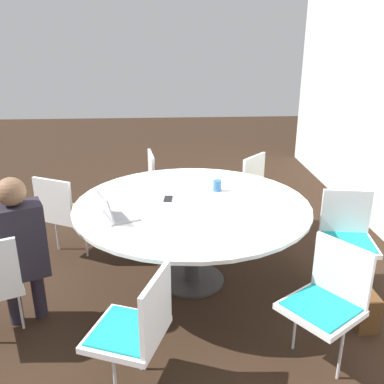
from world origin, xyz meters
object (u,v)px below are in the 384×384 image
at_px(chair_1, 137,325).
at_px(chair_4, 263,188).
at_px(cell_phone, 168,199).
at_px(chair_3, 347,233).
at_px(handbag, 361,305).
at_px(laptop, 114,212).
at_px(chair_2, 328,296).
at_px(coffee_cup, 217,186).
at_px(chair_6, 64,209).
at_px(person_0, 19,244).
at_px(chair_5, 163,182).

xyz_separation_m(chair_1, chair_4, (-2.29, 1.25, 0.00)).
relative_size(chair_1, cell_phone, 5.80).
bearing_deg(chair_3, chair_1, 42.12).
bearing_deg(chair_3, handbag, 92.41).
bearing_deg(cell_phone, laptop, -47.77).
height_order(laptop, handbag, laptop).
distance_m(chair_2, laptop, 1.66).
distance_m(laptop, coffee_cup, 1.04).
bearing_deg(chair_6, chair_3, 11.86).
height_order(chair_1, person_0, person_0).
xyz_separation_m(chair_5, person_0, (1.86, -1.02, 0.20)).
bearing_deg(chair_5, chair_3, 39.36).
xyz_separation_m(chair_2, coffee_cup, (-1.34, -0.57, 0.30)).
height_order(person_0, coffee_cup, person_0).
bearing_deg(handbag, chair_3, 173.39).
bearing_deg(chair_6, chair_5, 65.42).
relative_size(chair_4, cell_phone, 5.80).
distance_m(chair_6, cell_phone, 1.13).
height_order(chair_2, handbag, chair_2).
height_order(chair_1, chair_5, same).
distance_m(chair_1, cell_phone, 1.41).
bearing_deg(coffee_cup, chair_1, -22.73).
relative_size(person_0, laptop, 3.28).
relative_size(person_0, handbag, 3.33).
bearing_deg(chair_2, chair_4, -35.95).
distance_m(chair_2, person_0, 2.16).
distance_m(coffee_cup, cell_phone, 0.49).
xyz_separation_m(chair_4, handbag, (1.68, 0.41, -0.36)).
relative_size(chair_4, person_0, 0.71).
relative_size(chair_6, person_0, 0.71).
height_order(chair_2, chair_3, same).
relative_size(cell_phone, handbag, 0.41).
relative_size(chair_1, chair_5, 1.00).
height_order(chair_3, coffee_cup, coffee_cup).
xyz_separation_m(chair_2, handbag, (-0.39, 0.44, -0.36)).
height_order(chair_3, person_0, person_0).
relative_size(laptop, handbag, 1.01).
xyz_separation_m(chair_4, chair_5, (-0.28, -1.10, 0.00)).
bearing_deg(chair_2, coffee_cup, -11.97).
height_order(chair_5, person_0, person_0).
height_order(chair_3, laptop, laptop).
bearing_deg(chair_3, chair_6, -6.02).
bearing_deg(person_0, chair_5, 37.16).
height_order(chair_6, person_0, person_0).
height_order(chair_3, cell_phone, chair_3).
relative_size(chair_2, chair_4, 1.00).
xyz_separation_m(chair_6, laptop, (0.82, 0.59, 0.31)).
height_order(chair_1, laptop, laptop).
relative_size(chair_1, chair_4, 1.00).
relative_size(chair_2, laptop, 2.32).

